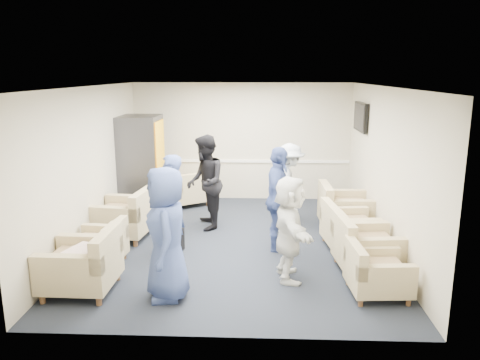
{
  "coord_description": "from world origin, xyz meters",
  "views": [
    {
      "loc": [
        0.4,
        -7.74,
        2.94
      ],
      "look_at": [
        0.07,
        0.2,
        1.09
      ],
      "focal_mm": 35.0,
      "sensor_mm": 36.0,
      "label": 1
    }
  ],
  "objects_px": {
    "armchair_corner": "(189,191)",
    "person_front_left": "(167,234)",
    "person_front_right": "(289,228)",
    "armchair_right_near": "(374,274)",
    "armchair_left_far": "(126,218)",
    "armchair_right_midfar": "(346,229)",
    "armchair_right_midnear": "(363,249)",
    "person_back_right": "(289,185)",
    "armchair_left_near": "(85,266)",
    "person_mid_left": "(171,206)",
    "person_back_left": "(205,182)",
    "armchair_right_far": "(342,210)",
    "person_mid_right": "(278,199)",
    "vending_machine": "(142,164)",
    "armchair_left_mid": "(100,247)"
  },
  "relations": [
    {
      "from": "armchair_left_near",
      "to": "person_front_right",
      "type": "relative_size",
      "value": 0.62
    },
    {
      "from": "armchair_left_near",
      "to": "armchair_right_midfar",
      "type": "distance_m",
      "value": 4.25
    },
    {
      "from": "armchair_right_midnear",
      "to": "person_back_right",
      "type": "distance_m",
      "value": 2.44
    },
    {
      "from": "person_front_left",
      "to": "person_back_right",
      "type": "distance_m",
      "value": 3.62
    },
    {
      "from": "armchair_right_near",
      "to": "armchair_right_midnear",
      "type": "bearing_deg",
      "value": -5.33
    },
    {
      "from": "armchair_corner",
      "to": "vending_machine",
      "type": "distance_m",
      "value": 1.24
    },
    {
      "from": "armchair_right_midnear",
      "to": "person_mid_right",
      "type": "bearing_deg",
      "value": 51.46
    },
    {
      "from": "armchair_right_midnear",
      "to": "armchair_corner",
      "type": "distance_m",
      "value": 4.68
    },
    {
      "from": "armchair_right_near",
      "to": "armchair_corner",
      "type": "bearing_deg",
      "value": 32.58
    },
    {
      "from": "armchair_right_near",
      "to": "armchair_left_far",
      "type": "bearing_deg",
      "value": 58.42
    },
    {
      "from": "armchair_corner",
      "to": "person_front_left",
      "type": "relative_size",
      "value": 0.64
    },
    {
      "from": "person_mid_left",
      "to": "person_back_right",
      "type": "height_order",
      "value": "person_mid_left"
    },
    {
      "from": "armchair_left_mid",
      "to": "person_mid_right",
      "type": "height_order",
      "value": "person_mid_right"
    },
    {
      "from": "armchair_right_far",
      "to": "armchair_corner",
      "type": "xyz_separation_m",
      "value": [
        -3.16,
        1.54,
        -0.04
      ]
    },
    {
      "from": "armchair_left_mid",
      "to": "armchair_corner",
      "type": "distance_m",
      "value": 3.53
    },
    {
      "from": "armchair_corner",
      "to": "person_mid_left",
      "type": "bearing_deg",
      "value": 60.24
    },
    {
      "from": "armchair_right_near",
      "to": "person_back_left",
      "type": "xyz_separation_m",
      "value": [
        -2.57,
        2.67,
        0.59
      ]
    },
    {
      "from": "person_mid_right",
      "to": "person_front_right",
      "type": "relative_size",
      "value": 1.15
    },
    {
      "from": "armchair_corner",
      "to": "person_front_left",
      "type": "distance_m",
      "value": 4.47
    },
    {
      "from": "armchair_left_mid",
      "to": "person_back_right",
      "type": "distance_m",
      "value": 3.75
    },
    {
      "from": "armchair_right_midfar",
      "to": "armchair_right_far",
      "type": "bearing_deg",
      "value": -11.96
    },
    {
      "from": "armchair_right_near",
      "to": "person_mid_left",
      "type": "bearing_deg",
      "value": 62.34
    },
    {
      "from": "armchair_right_midnear",
      "to": "person_front_right",
      "type": "relative_size",
      "value": 0.63
    },
    {
      "from": "armchair_right_near",
      "to": "person_back_left",
      "type": "bearing_deg",
      "value": 40.04
    },
    {
      "from": "person_front_left",
      "to": "armchair_left_near",
      "type": "bearing_deg",
      "value": -107.74
    },
    {
      "from": "armchair_left_mid",
      "to": "armchair_right_midnear",
      "type": "xyz_separation_m",
      "value": [
        4.01,
        -0.03,
        0.05
      ]
    },
    {
      "from": "armchair_left_far",
      "to": "armchair_right_midfar",
      "type": "relative_size",
      "value": 1.14
    },
    {
      "from": "armchair_left_near",
      "to": "vending_machine",
      "type": "relative_size",
      "value": 0.46
    },
    {
      "from": "person_back_right",
      "to": "armchair_right_near",
      "type": "bearing_deg",
      "value": -165.71
    },
    {
      "from": "armchair_right_near",
      "to": "armchair_right_midfar",
      "type": "distance_m",
      "value": 1.76
    },
    {
      "from": "armchair_left_near",
      "to": "person_mid_left",
      "type": "relative_size",
      "value": 0.57
    },
    {
      "from": "person_back_left",
      "to": "person_back_right",
      "type": "relative_size",
      "value": 1.12
    },
    {
      "from": "armchair_left_near",
      "to": "armchair_left_far",
      "type": "bearing_deg",
      "value": -177.96
    },
    {
      "from": "armchair_left_near",
      "to": "armchair_left_far",
      "type": "height_order",
      "value": "armchair_left_far"
    },
    {
      "from": "armchair_left_mid",
      "to": "armchair_right_near",
      "type": "xyz_separation_m",
      "value": [
        3.99,
        -0.82,
        0.0
      ]
    },
    {
      "from": "person_front_right",
      "to": "person_mid_right",
      "type": "bearing_deg",
      "value": 2.01
    },
    {
      "from": "armchair_right_midnear",
      "to": "person_mid_right",
      "type": "height_order",
      "value": "person_mid_right"
    },
    {
      "from": "armchair_right_near",
      "to": "person_front_left",
      "type": "relative_size",
      "value": 0.46
    },
    {
      "from": "vending_machine",
      "to": "person_mid_left",
      "type": "bearing_deg",
      "value": -66.46
    },
    {
      "from": "person_front_left",
      "to": "armchair_corner",
      "type": "bearing_deg",
      "value": 173.1
    },
    {
      "from": "armchair_right_midfar",
      "to": "person_mid_left",
      "type": "bearing_deg",
      "value": 92.06
    },
    {
      "from": "armchair_right_far",
      "to": "person_mid_right",
      "type": "height_order",
      "value": "person_mid_right"
    },
    {
      "from": "armchair_right_near",
      "to": "person_back_right",
      "type": "relative_size",
      "value": 0.51
    },
    {
      "from": "person_front_left",
      "to": "person_front_right",
      "type": "relative_size",
      "value": 1.16
    },
    {
      "from": "armchair_left_near",
      "to": "armchair_corner",
      "type": "distance_m",
      "value": 4.37
    },
    {
      "from": "armchair_left_near",
      "to": "armchair_left_far",
      "type": "xyz_separation_m",
      "value": [
        -0.03,
        2.12,
        0.01
      ]
    },
    {
      "from": "person_front_left",
      "to": "armchair_right_midnear",
      "type": "bearing_deg",
      "value": 97.25
    },
    {
      "from": "armchair_corner",
      "to": "person_front_right",
      "type": "relative_size",
      "value": 0.74
    },
    {
      "from": "armchair_corner",
      "to": "person_mid_right",
      "type": "bearing_deg",
      "value": 92.8
    },
    {
      "from": "armchair_right_near",
      "to": "person_mid_left",
      "type": "xyz_separation_m",
      "value": [
        -2.97,
        1.31,
        0.53
      ]
    }
  ]
}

